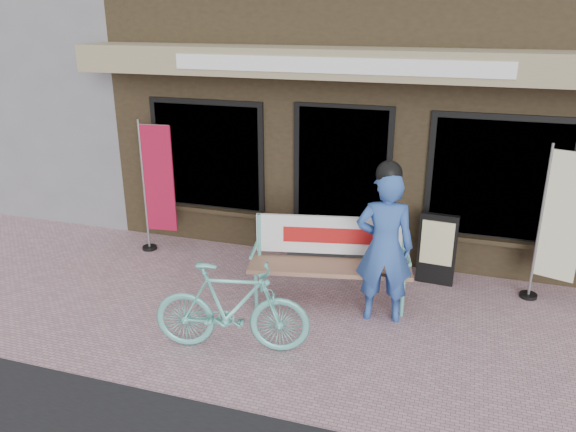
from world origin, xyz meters
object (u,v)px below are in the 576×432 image
(bench, at_px, (330,254))
(bicycle, at_px, (232,307))
(person, at_px, (385,244))
(menu_stand, at_px, (437,249))
(nobori_red, at_px, (157,186))
(nobori_cream, at_px, (558,225))

(bench, distance_m, bicycle, 1.53)
(bench, relative_size, bicycle, 1.22)
(person, bearing_deg, bicycle, -150.57)
(person, height_order, menu_stand, person)
(bench, distance_m, menu_stand, 1.47)
(nobori_red, relative_size, nobori_cream, 1.00)
(nobori_red, bearing_deg, bench, -21.58)
(person, distance_m, menu_stand, 1.29)
(bench, xyz_separation_m, menu_stand, (1.20, 0.84, -0.12))
(nobori_cream, height_order, menu_stand, nobori_cream)
(person, bearing_deg, nobori_red, 154.74)
(person, height_order, nobori_cream, nobori_cream)
(nobori_cream, bearing_deg, bench, -145.18)
(person, bearing_deg, menu_stand, 54.70)
(bench, bearing_deg, bicycle, -129.09)
(nobori_red, xyz_separation_m, nobori_cream, (5.26, 0.02, 0.00))
(person, bearing_deg, bench, 150.30)
(bench, height_order, nobori_cream, nobori_cream)
(person, distance_m, nobori_cream, 2.11)
(bicycle, distance_m, nobori_red, 2.94)
(person, xyz_separation_m, nobori_red, (-3.39, 0.97, 0.08))
(nobori_red, relative_size, menu_stand, 2.04)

